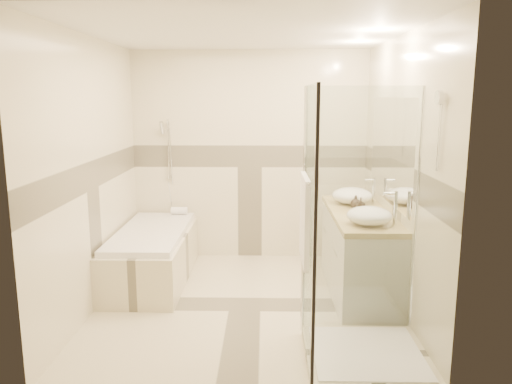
{
  "coord_description": "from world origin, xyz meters",
  "views": [
    {
      "loc": [
        0.19,
        -4.49,
        1.95
      ],
      "look_at": [
        0.1,
        0.25,
        1.05
      ],
      "focal_mm": 35.0,
      "sensor_mm": 36.0,
      "label": 1
    }
  ],
  "objects_px": {
    "vessel_sink_far": "(369,216)",
    "amenity_bottle_a": "(361,206)",
    "bathtub": "(153,252)",
    "amenity_bottle_b": "(356,202)",
    "shower_enclosure": "(351,295)",
    "vessel_sink_near": "(352,196)",
    "vanity": "(359,253)"
  },
  "relations": [
    {
      "from": "shower_enclosure",
      "to": "vessel_sink_near",
      "type": "bearing_deg",
      "value": 80.58
    },
    {
      "from": "vessel_sink_near",
      "to": "amenity_bottle_a",
      "type": "relative_size",
      "value": 2.68
    },
    {
      "from": "vanity",
      "to": "shower_enclosure",
      "type": "height_order",
      "value": "shower_enclosure"
    },
    {
      "from": "bathtub",
      "to": "shower_enclosure",
      "type": "height_order",
      "value": "shower_enclosure"
    },
    {
      "from": "vanity",
      "to": "bathtub",
      "type": "bearing_deg",
      "value": 170.75
    },
    {
      "from": "bathtub",
      "to": "vessel_sink_far",
      "type": "xyz_separation_m",
      "value": [
        2.13,
        -0.86,
        0.62
      ]
    },
    {
      "from": "vanity",
      "to": "vessel_sink_far",
      "type": "height_order",
      "value": "vessel_sink_far"
    },
    {
      "from": "shower_enclosure",
      "to": "amenity_bottle_b",
      "type": "bearing_deg",
      "value": 79.2
    },
    {
      "from": "vanity",
      "to": "vessel_sink_near",
      "type": "height_order",
      "value": "vessel_sink_near"
    },
    {
      "from": "vanity",
      "to": "vessel_sink_near",
      "type": "relative_size",
      "value": 3.83
    },
    {
      "from": "amenity_bottle_b",
      "to": "vessel_sink_near",
      "type": "bearing_deg",
      "value": 90.0
    },
    {
      "from": "vessel_sink_far",
      "to": "amenity_bottle_a",
      "type": "relative_size",
      "value": 2.51
    },
    {
      "from": "vanity",
      "to": "amenity_bottle_a",
      "type": "height_order",
      "value": "amenity_bottle_a"
    },
    {
      "from": "bathtub",
      "to": "shower_enclosure",
      "type": "xyz_separation_m",
      "value": [
        1.86,
        -1.62,
        0.2
      ]
    },
    {
      "from": "amenity_bottle_a",
      "to": "vessel_sink_far",
      "type": "bearing_deg",
      "value": -90.0
    },
    {
      "from": "vessel_sink_near",
      "to": "amenity_bottle_b",
      "type": "relative_size",
      "value": 3.25
    },
    {
      "from": "shower_enclosure",
      "to": "amenity_bottle_a",
      "type": "distance_m",
      "value": 1.27
    },
    {
      "from": "shower_enclosure",
      "to": "amenity_bottle_b",
      "type": "height_order",
      "value": "shower_enclosure"
    },
    {
      "from": "vanity",
      "to": "vessel_sink_far",
      "type": "xyz_separation_m",
      "value": [
        -0.02,
        -0.51,
        0.5
      ]
    },
    {
      "from": "shower_enclosure",
      "to": "vessel_sink_near",
      "type": "distance_m",
      "value": 1.72
    },
    {
      "from": "bathtub",
      "to": "vanity",
      "type": "xyz_separation_m",
      "value": [
        2.15,
        -0.35,
        0.12
      ]
    },
    {
      "from": "vessel_sink_far",
      "to": "amenity_bottle_b",
      "type": "bearing_deg",
      "value": 90.0
    },
    {
      "from": "shower_enclosure",
      "to": "amenity_bottle_a",
      "type": "bearing_deg",
      "value": 76.85
    },
    {
      "from": "shower_enclosure",
      "to": "amenity_bottle_a",
      "type": "height_order",
      "value": "shower_enclosure"
    },
    {
      "from": "vessel_sink_near",
      "to": "vessel_sink_far",
      "type": "height_order",
      "value": "vessel_sink_near"
    },
    {
      "from": "bathtub",
      "to": "amenity_bottle_b",
      "type": "xyz_separation_m",
      "value": [
        2.13,
        -0.19,
        0.61
      ]
    },
    {
      "from": "vanity",
      "to": "amenity_bottle_a",
      "type": "distance_m",
      "value": 0.51
    },
    {
      "from": "bathtub",
      "to": "vessel_sink_near",
      "type": "bearing_deg",
      "value": 0.64
    },
    {
      "from": "amenity_bottle_a",
      "to": "bathtub",
      "type": "bearing_deg",
      "value": 167.98
    },
    {
      "from": "vessel_sink_far",
      "to": "amenity_bottle_a",
      "type": "distance_m",
      "value": 0.41
    },
    {
      "from": "bathtub",
      "to": "vanity",
      "type": "relative_size",
      "value": 1.05
    },
    {
      "from": "vanity",
      "to": "amenity_bottle_a",
      "type": "bearing_deg",
      "value": -100.93
    }
  ]
}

